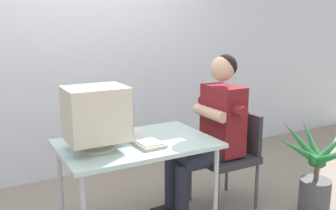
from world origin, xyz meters
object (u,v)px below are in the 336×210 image
crt_monitor (97,114)px  person_seated (212,128)px  potted_plant (317,172)px  desk (137,149)px  keyboard (142,140)px  office_chair (229,151)px

crt_monitor → person_seated: person_seated is taller
person_seated → potted_plant: (0.74, -0.49, -0.37)m
desk → potted_plant: (1.46, -0.45, -0.31)m
keyboard → office_chair: (0.87, 0.06, -0.26)m
keyboard → office_chair: size_ratio=0.54×
crt_monitor → potted_plant: crt_monitor is taller
crt_monitor → office_chair: bearing=3.4°
office_chair → crt_monitor: bearing=-176.6°
office_chair → person_seated: person_seated is taller
keyboard → office_chair: bearing=4.2°
potted_plant → person_seated: bearing=146.8°
potted_plant → office_chair: bearing=138.5°
crt_monitor → keyboard: bearing=1.2°
desk → keyboard: 0.09m
person_seated → potted_plant: person_seated is taller
office_chair → potted_plant: bearing=-41.5°
keyboard → person_seated: 0.68m
desk → keyboard: keyboard is taller
crt_monitor → desk: bearing=5.9°
desk → crt_monitor: 0.44m
crt_monitor → office_chair: size_ratio=0.53×
desk → keyboard: bearing=-36.3°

